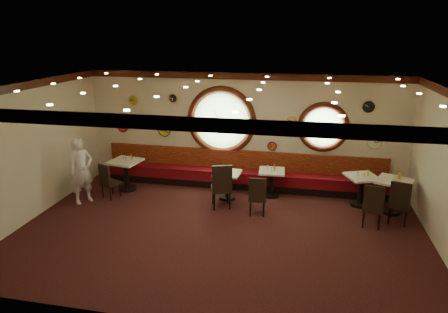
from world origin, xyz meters
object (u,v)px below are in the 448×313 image
at_px(condiment_d_pepper, 364,175).
at_px(condiment_e_bottle, 399,175).
at_px(chair_e, 400,200).
at_px(waiter, 82,171).
at_px(chair_a, 108,179).
at_px(table_c, 271,180).
at_px(condiment_a_pepper, 125,159).
at_px(condiment_b_pepper, 226,170).
at_px(condiment_d_salt, 358,174).
at_px(condiment_e_salt, 393,177).
at_px(chair_c, 257,194).
at_px(condiment_c_bottle, 275,167).
at_px(condiment_c_salt, 267,167).
at_px(table_e, 393,192).
at_px(condiment_e_pepper, 393,178).
at_px(chair_b, 222,184).
at_px(chair_d, 373,203).
at_px(table_a, 126,171).
at_px(table_b, 227,182).
at_px(condiment_b_bottle, 231,169).
at_px(condiment_c_pepper, 272,169).
at_px(condiment_d_bottle, 368,173).
at_px(condiment_a_salt, 123,158).
at_px(condiment_b_salt, 223,170).
at_px(table_d, 361,187).
at_px(condiment_a_bottle, 132,157).

xyz_separation_m(condiment_d_pepper, condiment_e_bottle, (0.79, -0.13, 0.09)).
bearing_deg(chair_e, waiter, -161.78).
bearing_deg(chair_a, condiment_e_bottle, 29.72).
height_order(table_c, waiter, waiter).
bearing_deg(condiment_a_pepper, condiment_b_pepper, 0.29).
relative_size(condiment_d_salt, condiment_e_salt, 0.86).
distance_m(chair_c, condiment_c_bottle, 1.33).
bearing_deg(condiment_c_salt, table_e, -9.59).
relative_size(table_c, condiment_e_pepper, 6.56).
relative_size(chair_b, chair_d, 1.13).
bearing_deg(condiment_a_pepper, chair_c, -12.66).
bearing_deg(condiment_e_salt, condiment_e_pepper, -88.71).
relative_size(table_c, chair_c, 1.21).
bearing_deg(condiment_e_pepper, table_a, 179.26).
xyz_separation_m(table_c, condiment_c_bottle, (0.07, 0.02, 0.36)).
height_order(table_b, condiment_d_pepper, condiment_d_pepper).
bearing_deg(waiter, table_c, -38.85).
xyz_separation_m(table_a, chair_e, (7.01, -0.72, 0.06)).
xyz_separation_m(condiment_b_pepper, condiment_e_salt, (4.10, 0.01, 0.11)).
height_order(chair_c, waiter, waiter).
relative_size(condiment_b_bottle, condiment_e_salt, 1.64).
xyz_separation_m(chair_c, condiment_e_bottle, (3.32, 0.92, 0.38)).
xyz_separation_m(condiment_d_salt, condiment_c_pepper, (-2.17, 0.10, -0.07)).
bearing_deg(chair_b, chair_c, -31.12).
distance_m(table_e, condiment_d_pepper, 0.77).
distance_m(chair_d, condiment_c_salt, 2.91).
height_order(table_e, condiment_d_bottle, condiment_d_bottle).
bearing_deg(table_c, condiment_a_salt, -175.97).
distance_m(table_a, chair_d, 6.48).
bearing_deg(condiment_e_bottle, condiment_d_pepper, 170.41).
bearing_deg(condiment_b_salt, table_d, 4.04).
bearing_deg(condiment_e_bottle, chair_c, -164.46).
height_order(chair_c, condiment_a_pepper, chair_c).
xyz_separation_m(chair_d, condiment_d_pepper, (-0.07, 1.17, 0.26)).
height_order(condiment_d_pepper, condiment_e_bottle, condiment_e_bottle).
bearing_deg(waiter, condiment_e_bottle, -47.33).
bearing_deg(condiment_e_pepper, condiment_b_bottle, 178.46).
relative_size(table_a, condiment_e_salt, 8.03).
bearing_deg(condiment_c_pepper, condiment_d_bottle, -1.33).
bearing_deg(condiment_c_pepper, condiment_e_salt, -6.73).
bearing_deg(table_a, chair_a, -107.52).
xyz_separation_m(condiment_b_pepper, condiment_d_bottle, (3.58, 0.30, 0.09)).
height_order(condiment_c_salt, condiment_d_pepper, condiment_d_pepper).
xyz_separation_m(table_e, chair_b, (-4.12, -0.61, 0.14)).
bearing_deg(waiter, chair_c, -53.48).
bearing_deg(condiment_e_salt, table_e, -53.33).
bearing_deg(condiment_d_pepper, chair_d, -86.37).
xyz_separation_m(condiment_d_bottle, condiment_e_salt, (0.52, -0.29, 0.02)).
xyz_separation_m(table_c, condiment_a_salt, (-4.09, -0.29, 0.44)).
bearing_deg(condiment_a_pepper, condiment_a_bottle, 56.74).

